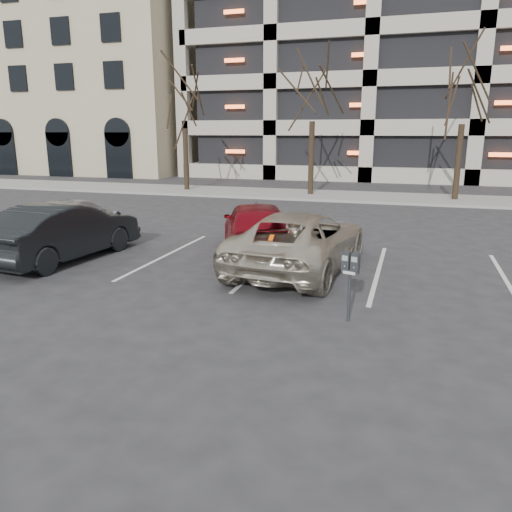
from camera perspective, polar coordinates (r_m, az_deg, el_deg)
ground at (r=10.25m, az=5.03°, el=-4.56°), size 140.00×140.00×0.00m
sidewalk at (r=25.79m, az=12.81°, el=6.58°), size 80.00×4.00×0.12m
stall_lines at (r=12.72m, az=1.12°, el=-0.78°), size 16.90×5.20×0.00m
office_building at (r=49.74m, az=-20.91°, el=18.06°), size 26.00×16.20×15.00m
tree_a at (r=28.29m, az=-8.28°, el=18.44°), size 3.35×3.35×7.60m
tree_b at (r=26.14m, az=6.58°, el=20.04°), size 3.67×3.67×8.34m
tree_c at (r=25.70m, az=22.94°, el=18.59°), size 3.51×3.51×7.98m
parking_meter at (r=8.76m, az=10.73°, el=-1.46°), size 0.34×0.20×1.25m
suv_silver at (r=12.03m, az=4.98°, el=1.74°), size 2.80×5.28×1.42m
car_red at (r=13.57m, az=0.06°, el=3.33°), size 3.18×4.67×1.47m
car_dark at (r=13.86m, az=-21.15°, el=2.62°), size 1.97×4.62×1.48m
car_silver at (r=16.48m, az=-20.13°, el=3.99°), size 2.44×4.55×1.25m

